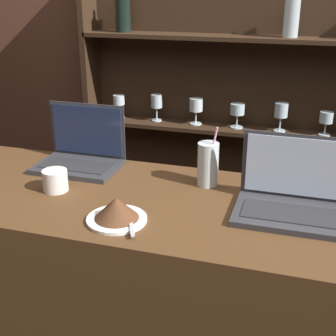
{
  "coord_description": "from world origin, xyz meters",
  "views": [
    {
      "loc": [
        0.29,
        -0.97,
        1.68
      ],
      "look_at": [
        -0.11,
        0.33,
        1.13
      ],
      "focal_mm": 50.0,
      "sensor_mm": 36.0,
      "label": 1
    }
  ],
  "objects_px": {
    "laptop_far": "(294,197)",
    "laptop_near": "(81,153)",
    "water_glass": "(208,164)",
    "coffee_cup": "(55,180)",
    "cake_plate": "(116,210)"
  },
  "relations": [
    {
      "from": "laptop_far",
      "to": "laptop_near",
      "type": "bearing_deg",
      "value": 168.38
    },
    {
      "from": "water_glass",
      "to": "coffee_cup",
      "type": "distance_m",
      "value": 0.51
    },
    {
      "from": "laptop_far",
      "to": "cake_plate",
      "type": "relative_size",
      "value": 1.85
    },
    {
      "from": "cake_plate",
      "to": "coffee_cup",
      "type": "distance_m",
      "value": 0.31
    },
    {
      "from": "water_glass",
      "to": "laptop_near",
      "type": "bearing_deg",
      "value": 176.03
    },
    {
      "from": "laptop_far",
      "to": "water_glass",
      "type": "relative_size",
      "value": 1.62
    },
    {
      "from": "laptop_far",
      "to": "coffee_cup",
      "type": "distance_m",
      "value": 0.76
    },
    {
      "from": "laptop_near",
      "to": "coffee_cup",
      "type": "distance_m",
      "value": 0.23
    },
    {
      "from": "water_glass",
      "to": "coffee_cup",
      "type": "bearing_deg",
      "value": -157.81
    },
    {
      "from": "laptop_far",
      "to": "water_glass",
      "type": "xyz_separation_m",
      "value": [
        -0.29,
        0.13,
        0.03
      ]
    },
    {
      "from": "cake_plate",
      "to": "coffee_cup",
      "type": "relative_size",
      "value": 2.19
    },
    {
      "from": "water_glass",
      "to": "coffee_cup",
      "type": "height_order",
      "value": "water_glass"
    },
    {
      "from": "laptop_near",
      "to": "laptop_far",
      "type": "xyz_separation_m",
      "value": [
        0.77,
        -0.16,
        -0.0
      ]
    },
    {
      "from": "laptop_far",
      "to": "water_glass",
      "type": "height_order",
      "value": "laptop_far"
    },
    {
      "from": "cake_plate",
      "to": "coffee_cup",
      "type": "height_order",
      "value": "cake_plate"
    }
  ]
}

